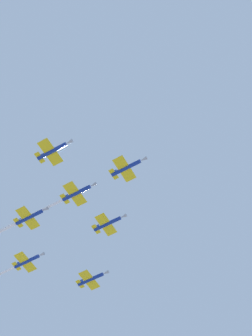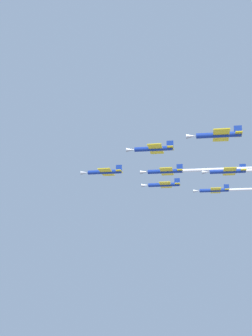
% 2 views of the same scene
% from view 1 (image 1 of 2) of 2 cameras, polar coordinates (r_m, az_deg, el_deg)
% --- Properties ---
extents(jet_lead, '(8.12, 11.15, 2.33)m').
position_cam_1_polar(jet_lead, '(130.09, 0.09, 0.05)').
color(jet_lead, navy).
extents(jet_port_inner, '(8.12, 11.15, 2.33)m').
position_cam_1_polar(jet_port_inner, '(141.97, -2.16, -6.63)').
color(jet_port_inner, navy).
extents(jet_starboard_inner, '(8.12, 11.15, 2.33)m').
position_cam_1_polar(jet_starboard_inner, '(128.32, -8.74, 2.03)').
color(jet_starboard_inner, navy).
extents(jet_port_outer, '(8.23, 62.59, 2.33)m').
position_cam_1_polar(jet_port_outer, '(142.08, -12.33, -6.08)').
color(jet_port_outer, navy).
extents(jet_starboard_outer, '(8.12, 11.15, 2.33)m').
position_cam_1_polar(jet_starboard_outer, '(153.04, -4.16, -13.07)').
color(jet_starboard_outer, navy).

